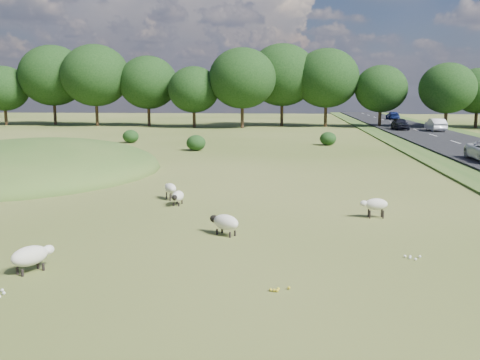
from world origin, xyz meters
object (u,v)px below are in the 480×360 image
at_px(sheep_4, 225,222).
at_px(car_4, 436,125).
at_px(sheep_2, 178,196).
at_px(sheep_0, 375,204).
at_px(sheep_1, 170,188).
at_px(car_0, 400,124).
at_px(car_1, 393,115).
at_px(sheep_3, 31,256).

height_order(sheep_4, car_4, car_4).
bearing_deg(sheep_2, sheep_0, 83.08).
relative_size(sheep_4, car_4, 0.28).
height_order(sheep_1, car_4, car_4).
xyz_separation_m(car_0, car_4, (3.80, -1.94, 0.03)).
height_order(sheep_2, car_1, car_1).
height_order(sheep_2, sheep_4, sheep_4).
relative_size(sheep_2, car_4, 0.25).
relative_size(sheep_2, sheep_3, 0.85).
relative_size(sheep_4, car_1, 0.29).
distance_m(sheep_1, car_1, 72.82).
bearing_deg(sheep_4, car_4, -76.44).
height_order(sheep_0, sheep_3, sheep_0).
bearing_deg(sheep_4, car_0, -71.81).
height_order(sheep_3, car_1, car_1).
height_order(car_0, car_1, car_0).
bearing_deg(car_4, sheep_4, 67.55).
bearing_deg(sheep_3, sheep_4, -15.33).
bearing_deg(car_0, car_4, -27.04).
xyz_separation_m(sheep_3, sheep_4, (4.97, 4.37, -0.01)).
bearing_deg(sheep_1, car_1, -49.76).
relative_size(sheep_3, car_0, 0.31).
xyz_separation_m(sheep_3, car_0, (21.08, 54.48, 0.49)).
bearing_deg(sheep_2, sheep_1, -149.38).
distance_m(sheep_1, car_0, 48.19).
bearing_deg(sheep_0, sheep_1, -22.25).
height_order(sheep_3, sheep_4, sheep_3).
xyz_separation_m(sheep_3, car_4, (24.88, 52.54, 0.52)).
relative_size(sheep_3, sheep_4, 1.03).
distance_m(sheep_2, sheep_3, 9.43).
bearing_deg(car_0, sheep_1, -113.74).
xyz_separation_m(sheep_1, car_0, (19.40, 44.11, 0.44)).
bearing_deg(sheep_4, sheep_1, -25.22).
distance_m(sheep_3, sheep_4, 6.62).
distance_m(sheep_1, car_4, 48.13).
height_order(sheep_0, car_0, car_0).
height_order(sheep_0, car_1, car_1).
height_order(sheep_0, car_4, car_4).
relative_size(sheep_1, car_1, 0.24).
bearing_deg(sheep_3, car_0, 12.21).
xyz_separation_m(sheep_0, sheep_1, (-8.99, 2.90, -0.02)).
bearing_deg(car_0, sheep_0, -102.48).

